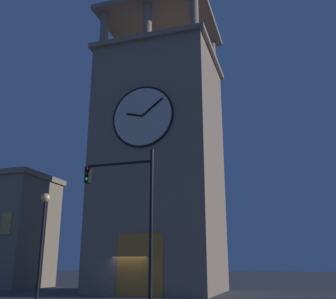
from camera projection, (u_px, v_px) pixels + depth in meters
ground_plane at (131, 296)px, 25.28m from camera, size 200.00×200.00×0.00m
clocktower at (161, 162)px, 31.33m from camera, size 9.52×8.91×24.90m
traffic_signal_near at (131, 205)px, 16.89m from camera, size 3.34×0.41×6.93m
street_lamp at (43, 227)px, 18.11m from camera, size 0.44×0.44×5.28m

